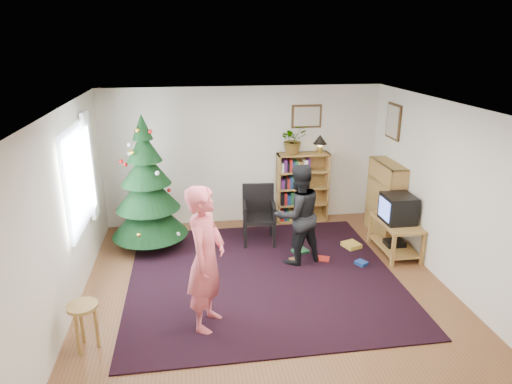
{
  "coord_description": "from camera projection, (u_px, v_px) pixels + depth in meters",
  "views": [
    {
      "loc": [
        -0.97,
        -5.49,
        3.31
      ],
      "look_at": [
        -0.01,
        0.9,
        1.1
      ],
      "focal_mm": 32.0,
      "sensor_mm": 36.0,
      "label": 1
    }
  ],
  "objects": [
    {
      "name": "potted_plant",
      "position": [
        293.0,
        139.0,
        8.16
      ],
      "size": [
        0.57,
        0.52,
        0.53
      ],
      "primitive_type": "imported",
      "rotation": [
        0.0,
        0.0,
        0.27
      ],
      "color": "gray",
      "rests_on": "bookshelf_back"
    },
    {
      "name": "floor",
      "position": [
        266.0,
        287.0,
        6.35
      ],
      "size": [
        5.0,
        5.0,
        0.0
      ],
      "primitive_type": "plane",
      "color": "brown",
      "rests_on": "ground"
    },
    {
      "name": "person_by_chair",
      "position": [
        298.0,
        215.0,
        6.83
      ],
      "size": [
        0.9,
        0.79,
        1.56
      ],
      "primitive_type": "imported",
      "rotation": [
        0.0,
        0.0,
        3.44
      ],
      "color": "black",
      "rests_on": "rug"
    },
    {
      "name": "picture_right",
      "position": [
        394.0,
        121.0,
        7.7
      ],
      "size": [
        0.03,
        0.5,
        0.6
      ],
      "color": "#4C3319",
      "rests_on": "wall_right"
    },
    {
      "name": "ceiling",
      "position": [
        268.0,
        107.0,
        5.54
      ],
      "size": [
        5.0,
        5.0,
        0.0
      ],
      "primitive_type": "plane",
      "rotation": [
        3.14,
        0.0,
        0.0
      ],
      "color": "white",
      "rests_on": "wall_back"
    },
    {
      "name": "wall_back",
      "position": [
        243.0,
        156.0,
        8.28
      ],
      "size": [
        5.0,
        0.02,
        2.5
      ],
      "primitive_type": "cube",
      "color": "silver",
      "rests_on": "floor"
    },
    {
      "name": "person_standing",
      "position": [
        206.0,
        259.0,
        5.24
      ],
      "size": [
        0.63,
        0.76,
        1.77
      ],
      "primitive_type": "imported",
      "rotation": [
        0.0,
        0.0,
        1.19
      ],
      "color": "#D5555F",
      "rests_on": "rug"
    },
    {
      "name": "bookshelf_back",
      "position": [
        302.0,
        187.0,
        8.48
      ],
      "size": [
        0.95,
        0.3,
        1.3
      ],
      "color": "#A4743A",
      "rests_on": "floor"
    },
    {
      "name": "window_pane",
      "position": [
        77.0,
        180.0,
        6.08
      ],
      "size": [
        0.04,
        1.2,
        1.4
      ],
      "primitive_type": "cube",
      "color": "silver",
      "rests_on": "wall_left"
    },
    {
      "name": "christmas_tree",
      "position": [
        147.0,
        195.0,
        7.28
      ],
      "size": [
        1.22,
        1.22,
        2.21
      ],
      "rotation": [
        0.0,
        0.0,
        0.4
      ],
      "color": "#3F2816",
      "rests_on": "rug"
    },
    {
      "name": "wall_right",
      "position": [
        445.0,
        194.0,
        6.3
      ],
      "size": [
        0.02,
        5.0,
        2.5
      ],
      "primitive_type": "cube",
      "color": "silver",
      "rests_on": "floor"
    },
    {
      "name": "floor_clutter",
      "position": [
        326.0,
        255.0,
        7.19
      ],
      "size": [
        1.24,
        0.82,
        0.08
      ],
      "color": "#A51E19",
      "rests_on": "rug"
    },
    {
      "name": "armchair",
      "position": [
        258.0,
        211.0,
        7.66
      ],
      "size": [
        0.58,
        0.58,
        0.97
      ],
      "rotation": [
        0.0,
        0.0,
        -0.09
      ],
      "color": "black",
      "rests_on": "rug"
    },
    {
      "name": "wall_left",
      "position": [
        66.0,
        214.0,
        5.59
      ],
      "size": [
        0.02,
        5.0,
        2.5
      ],
      "primitive_type": "cube",
      "color": "silver",
      "rests_on": "floor"
    },
    {
      "name": "curtain",
      "position": [
        90.0,
        166.0,
        6.74
      ],
      "size": [
        0.06,
        0.35,
        1.6
      ],
      "primitive_type": "cube",
      "color": "white",
      "rests_on": "wall_left"
    },
    {
      "name": "table_lamp",
      "position": [
        320.0,
        141.0,
        8.24
      ],
      "size": [
        0.25,
        0.25,
        0.33
      ],
      "color": "#A57F33",
      "rests_on": "bookshelf_back"
    },
    {
      "name": "bookshelf_right",
      "position": [
        385.0,
        198.0,
        7.86
      ],
      "size": [
        0.3,
        0.95,
        1.3
      ],
      "rotation": [
        0.0,
        0.0,
        1.57
      ],
      "color": "#A4743A",
      "rests_on": "floor"
    },
    {
      "name": "picture_back",
      "position": [
        307.0,
        116.0,
        8.2
      ],
      "size": [
        0.55,
        0.03,
        0.42
      ],
      "color": "#4C3319",
      "rests_on": "wall_back"
    },
    {
      "name": "rug",
      "position": [
        263.0,
        276.0,
        6.63
      ],
      "size": [
        3.8,
        3.6,
        0.02
      ],
      "primitive_type": "cube",
      "color": "black",
      "rests_on": "floor"
    },
    {
      "name": "wall_front",
      "position": [
        321.0,
        312.0,
        3.61
      ],
      "size": [
        5.0,
        0.02,
        2.5
      ],
      "primitive_type": "cube",
      "color": "silver",
      "rests_on": "floor"
    },
    {
      "name": "stool",
      "position": [
        83.0,
        315.0,
        4.98
      ],
      "size": [
        0.33,
        0.33,
        0.56
      ],
      "color": "#A4743A",
      "rests_on": "floor"
    },
    {
      "name": "crt_tv",
      "position": [
        398.0,
        208.0,
        7.12
      ],
      "size": [
        0.46,
        0.5,
        0.43
      ],
      "color": "black",
      "rests_on": "tv_stand"
    },
    {
      "name": "tv_stand",
      "position": [
        395.0,
        234.0,
        7.26
      ],
      "size": [
        0.53,
        0.96,
        0.55
      ],
      "color": "#A4743A",
      "rests_on": "floor"
    }
  ]
}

